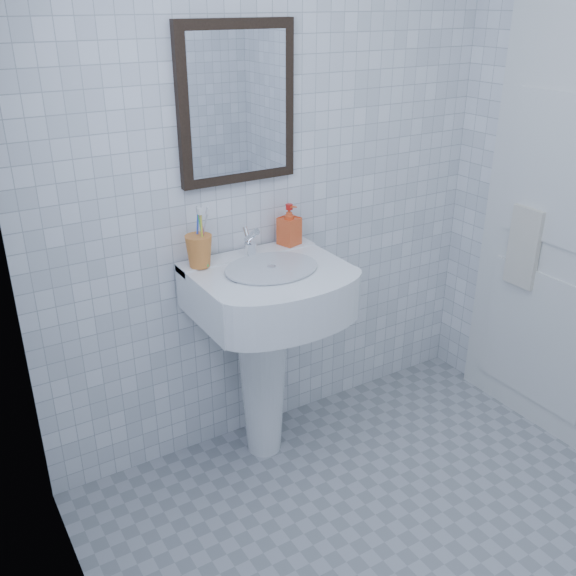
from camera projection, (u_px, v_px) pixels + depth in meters
wall_back at (274, 172)px, 2.72m from camera, size 2.20×0.02×2.50m
wall_left at (101, 374)px, 1.27m from camera, size 0.02×2.40×2.50m
washbasin at (265, 330)px, 2.73m from camera, size 0.62×0.45×0.95m
faucet at (250, 243)px, 2.67m from camera, size 0.05×0.12×0.13m
toothbrush_cup at (199, 251)px, 2.56m from camera, size 0.11×0.11×0.13m
soap_dispenser at (289, 225)px, 2.77m from camera, size 0.10×0.10×0.18m
wall_mirror at (237, 104)px, 2.50m from camera, size 0.50×0.04×0.62m
bathroom_door at (559, 227)px, 2.84m from camera, size 0.04×0.80×2.00m
towel_ring at (533, 210)px, 2.91m from camera, size 0.01×0.18×0.18m
hand_towel at (524, 247)px, 2.98m from camera, size 0.03×0.16×0.38m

